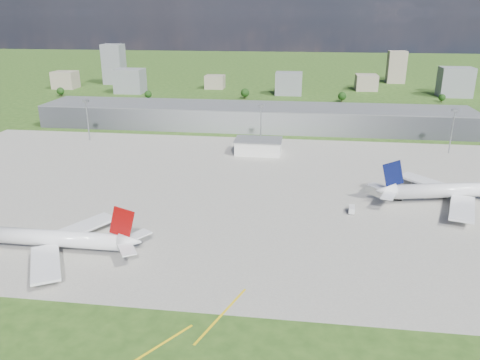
# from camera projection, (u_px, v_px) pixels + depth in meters

# --- Properties ---
(ground) EXTENTS (1400.00, 1400.00, 0.00)m
(ground) POSITION_uv_depth(u_px,v_px,m) (251.00, 132.00, 319.93)
(ground) COLOR #284816
(ground) RESTS_ON ground
(apron) EXTENTS (360.00, 190.00, 0.08)m
(apron) POSITION_uv_depth(u_px,v_px,m) (246.00, 190.00, 216.05)
(apron) COLOR gray
(apron) RESTS_ON ground
(terminal) EXTENTS (300.00, 42.00, 15.00)m
(terminal) POSITION_uv_depth(u_px,v_px,m) (253.00, 117.00, 331.39)
(terminal) COLOR gray
(terminal) RESTS_ON ground
(ops_building) EXTENTS (26.00, 16.00, 8.00)m
(ops_building) POSITION_uv_depth(u_px,v_px,m) (258.00, 147.00, 270.69)
(ops_building) COLOR silver
(ops_building) RESTS_ON ground
(mast_west) EXTENTS (3.50, 2.00, 25.90)m
(mast_west) POSITION_uv_depth(u_px,v_px,m) (87.00, 113.00, 293.75)
(mast_west) COLOR gray
(mast_west) RESTS_ON ground
(mast_center) EXTENTS (3.50, 2.00, 25.90)m
(mast_center) POSITION_uv_depth(u_px,v_px,m) (261.00, 118.00, 280.05)
(mast_center) COLOR gray
(mast_center) RESTS_ON ground
(mast_east) EXTENTS (3.50, 2.00, 25.90)m
(mast_east) POSITION_uv_depth(u_px,v_px,m) (453.00, 123.00, 266.35)
(mast_east) COLOR gray
(mast_east) RESTS_ON ground
(airliner_red_twin) EXTENTS (66.56, 52.04, 18.31)m
(airliner_red_twin) POSITION_uv_depth(u_px,v_px,m) (51.00, 239.00, 158.81)
(airliner_red_twin) COLOR white
(airliner_red_twin) RESTS_ON ground
(airliner_blue_quad) EXTENTS (74.58, 57.67, 19.63)m
(airliner_blue_quad) POSITION_uv_depth(u_px,v_px,m) (464.00, 190.00, 200.87)
(airliner_blue_quad) COLOR white
(airliner_blue_quad) RESTS_ON ground
(tug_yellow) EXTENTS (4.20, 3.22, 1.83)m
(tug_yellow) POSITION_uv_depth(u_px,v_px,m) (115.00, 219.00, 183.30)
(tug_yellow) COLOR orange
(tug_yellow) RESTS_ON ground
(van_white_near) EXTENTS (2.82, 5.56, 2.73)m
(van_white_near) POSITION_uv_depth(u_px,v_px,m) (352.00, 210.00, 190.92)
(van_white_near) COLOR silver
(van_white_near) RESTS_ON ground
(van_white_far) EXTENTS (4.71, 2.38, 2.42)m
(van_white_far) POSITION_uv_depth(u_px,v_px,m) (397.00, 197.00, 204.15)
(van_white_far) COLOR silver
(van_white_far) RESTS_ON ground
(bldg_far_w) EXTENTS (24.00, 20.00, 18.00)m
(bldg_far_w) POSITION_uv_depth(u_px,v_px,m) (65.00, 80.00, 502.88)
(bldg_far_w) COLOR gray
(bldg_far_w) RESTS_ON ground
(bldg_w) EXTENTS (28.00, 22.00, 24.00)m
(bldg_w) POSITION_uv_depth(u_px,v_px,m) (130.00, 81.00, 473.24)
(bldg_w) COLOR slate
(bldg_w) RESTS_ON ground
(bldg_cw) EXTENTS (20.00, 18.00, 14.00)m
(bldg_cw) POSITION_uv_depth(u_px,v_px,m) (215.00, 82.00, 502.28)
(bldg_cw) COLOR gray
(bldg_cw) RESTS_ON ground
(bldg_c) EXTENTS (26.00, 20.00, 22.00)m
(bldg_c) POSITION_uv_depth(u_px,v_px,m) (289.00, 83.00, 462.98)
(bldg_c) COLOR slate
(bldg_c) RESTS_ON ground
(bldg_ce) EXTENTS (22.00, 24.00, 16.00)m
(bldg_ce) POSITION_uv_depth(u_px,v_px,m) (366.00, 82.00, 491.35)
(bldg_ce) COLOR gray
(bldg_ce) RESTS_ON ground
(bldg_e) EXTENTS (30.00, 22.00, 28.00)m
(bldg_e) POSITION_uv_depth(u_px,v_px,m) (455.00, 82.00, 451.37)
(bldg_e) COLOR slate
(bldg_e) RESTS_ON ground
(bldg_tall_w) EXTENTS (22.00, 20.00, 44.00)m
(bldg_tall_w) POSITION_uv_depth(u_px,v_px,m) (114.00, 64.00, 530.82)
(bldg_tall_w) COLOR slate
(bldg_tall_w) RESTS_ON ground
(bldg_tall_e) EXTENTS (20.00, 18.00, 36.00)m
(bldg_tall_e) POSITION_uv_depth(u_px,v_px,m) (396.00, 67.00, 538.96)
(bldg_tall_e) COLOR gray
(bldg_tall_e) RESTS_ON ground
(tree_far_w) EXTENTS (7.20, 7.20, 8.80)m
(tree_far_w) POSITION_uv_depth(u_px,v_px,m) (60.00, 91.00, 455.03)
(tree_far_w) COLOR #382314
(tree_far_w) RESTS_ON ground
(tree_w) EXTENTS (6.75, 6.75, 8.25)m
(tree_w) POSITION_uv_depth(u_px,v_px,m) (148.00, 94.00, 439.27)
(tree_w) COLOR #382314
(tree_w) RESTS_ON ground
(tree_c) EXTENTS (8.10, 8.10, 9.90)m
(tree_c) POSITION_uv_depth(u_px,v_px,m) (245.00, 93.00, 441.72)
(tree_c) COLOR #382314
(tree_c) RESTS_ON ground
(tree_e) EXTENTS (7.65, 7.65, 9.35)m
(tree_e) POSITION_uv_depth(u_px,v_px,m) (342.00, 96.00, 425.96)
(tree_e) COLOR #382314
(tree_e) RESTS_ON ground
(tree_far_e) EXTENTS (6.30, 6.30, 7.70)m
(tree_far_e) POSITION_uv_depth(u_px,v_px,m) (442.00, 98.00, 424.41)
(tree_far_e) COLOR #382314
(tree_far_e) RESTS_ON ground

